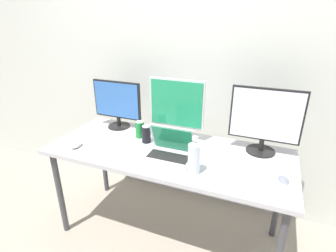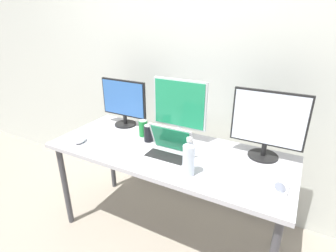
{
  "view_description": "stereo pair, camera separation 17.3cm",
  "coord_description": "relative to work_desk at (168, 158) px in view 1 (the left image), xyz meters",
  "views": [
    {
      "loc": [
        0.6,
        -1.48,
        1.6
      ],
      "look_at": [
        0.0,
        0.0,
        0.92
      ],
      "focal_mm": 28.0,
      "sensor_mm": 36.0,
      "label": 1
    },
    {
      "loc": [
        0.76,
        -1.41,
        1.6
      ],
      "look_at": [
        0.0,
        0.0,
        0.92
      ],
      "focal_mm": 28.0,
      "sensor_mm": 36.0,
      "label": 2
    }
  ],
  "objects": [
    {
      "name": "laptop_silver",
      "position": [
        0.05,
        -0.08,
        0.12
      ],
      "size": [
        0.3,
        0.21,
        0.21
      ],
      "color": "silver",
      "rests_on": "work_desk"
    },
    {
      "name": "monitor_left",
      "position": [
        -0.53,
        0.23,
        0.27
      ],
      "size": [
        0.41,
        0.18,
        0.39
      ],
      "color": "black",
      "rests_on": "work_desk"
    },
    {
      "name": "work_desk",
      "position": [
        0.0,
        0.0,
        0.0
      ],
      "size": [
        1.66,
        0.68,
        0.74
      ],
      "color": "#424247",
      "rests_on": "ground"
    },
    {
      "name": "ground_plane",
      "position": [
        0.0,
        0.0,
        -0.67
      ],
      "size": [
        16.0,
        16.0,
        0.0
      ],
      "primitive_type": "plane",
      "color": "gray"
    },
    {
      "name": "wall_back",
      "position": [
        0.0,
        0.59,
        0.63
      ],
      "size": [
        7.0,
        0.08,
        2.6
      ],
      "primitive_type": "cube",
      "color": "silver",
      "rests_on": "ground"
    },
    {
      "name": "mouse_by_laptop",
      "position": [
        -0.62,
        -0.2,
        0.08
      ],
      "size": [
        0.08,
        0.12,
        0.03
      ],
      "primitive_type": "ellipsoid",
      "rotation": [
        0.0,
        0.0,
        0.16
      ],
      "color": "silver",
      "rests_on": "work_desk"
    },
    {
      "name": "keyboard_main",
      "position": [
        0.57,
        -0.1,
        0.08
      ],
      "size": [
        0.43,
        0.16,
        0.02
      ],
      "primitive_type": "cube",
      "rotation": [
        0.0,
        0.0,
        -0.06
      ],
      "color": "white",
      "rests_on": "work_desk"
    },
    {
      "name": "water_bottle",
      "position": [
        0.25,
        -0.21,
        0.17
      ],
      "size": [
        0.07,
        0.07,
        0.23
      ],
      "color": "silver",
      "rests_on": "work_desk"
    },
    {
      "name": "monitor_right",
      "position": [
        0.59,
        0.21,
        0.3
      ],
      "size": [
        0.45,
        0.19,
        0.44
      ],
      "color": "black",
      "rests_on": "work_desk"
    },
    {
      "name": "soda_can_near_keyboard",
      "position": [
        -0.19,
        0.06,
        0.13
      ],
      "size": [
        0.07,
        0.07,
        0.13
      ],
      "color": "black",
      "rests_on": "work_desk"
    },
    {
      "name": "soda_can_by_laptop",
      "position": [
        -0.28,
        0.12,
        0.13
      ],
      "size": [
        0.07,
        0.07,
        0.13
      ],
      "color": "#197F33",
      "rests_on": "work_desk"
    },
    {
      "name": "mouse_by_keyboard",
      "position": [
        0.74,
        -0.12,
        0.08
      ],
      "size": [
        0.08,
        0.11,
        0.03
      ],
      "primitive_type": "ellipsoid",
      "rotation": [
        0.0,
        0.0,
        0.28
      ],
      "color": "slate",
      "rests_on": "work_desk"
    },
    {
      "name": "monitor_center",
      "position": [
        -0.02,
        0.21,
        0.31
      ],
      "size": [
        0.41,
        0.19,
        0.45
      ],
      "color": "silver",
      "rests_on": "work_desk"
    }
  ]
}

